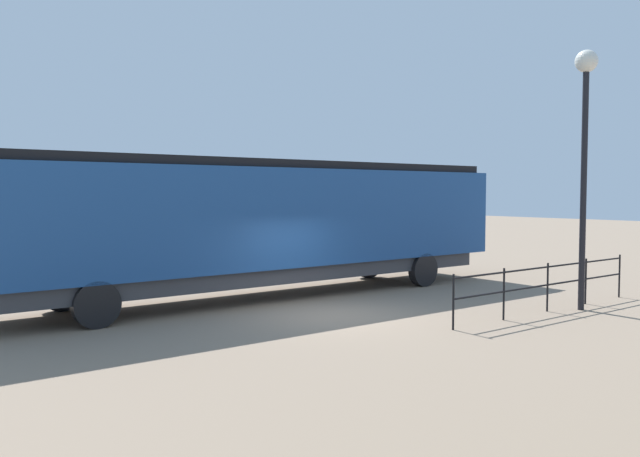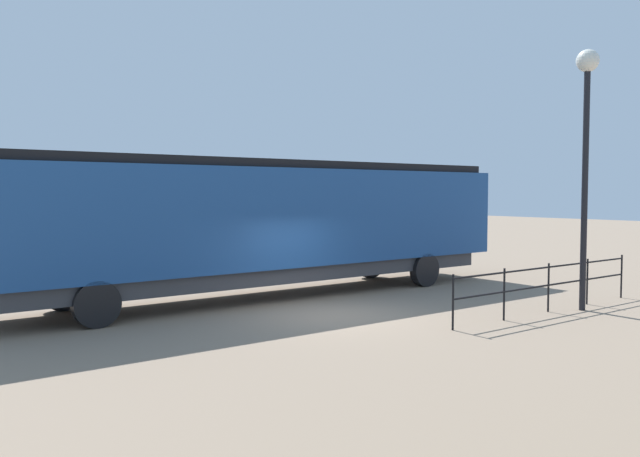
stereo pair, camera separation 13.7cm
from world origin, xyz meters
The scene contains 4 objects.
ground_plane centered at (0.00, 0.00, 0.00)m, with size 120.00×120.00×0.00m, color #84705B.
locomotive centered at (-3.38, 0.81, 2.27)m, with size 3.01×16.96×4.04m.
lamp_post centered at (3.55, 5.75, 5.03)m, with size 0.58×0.58×6.83m.
platform_fence centered at (3.14, 4.82, 0.82)m, with size 0.05×7.48×1.28m.
Camera 2 is at (12.86, -10.09, 3.13)m, focal length 36.37 mm.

